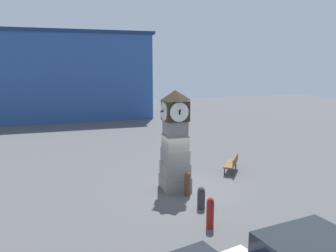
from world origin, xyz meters
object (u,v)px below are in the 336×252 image
bollard_near_tower (187,184)px  bollard_far_row (210,213)px  clock_tower (175,143)px  bench (232,163)px  bollard_mid_row (201,198)px

bollard_near_tower → bollard_far_row: bollard_far_row is taller
clock_tower → bench: clock_tower is taller
clock_tower → bollard_mid_row: bearing=-83.2°
bollard_mid_row → bollard_far_row: 1.61m
clock_tower → bollard_near_tower: (0.24, -0.95, -1.62)m
bollard_mid_row → bollard_far_row: size_ratio=0.80×
clock_tower → bollard_far_row: (-0.07, -3.92, -1.59)m
clock_tower → bench: bearing=18.9°
bollard_near_tower → bollard_far_row: bearing=-96.1°
bollard_mid_row → bench: (3.41, 3.62, 0.06)m
bollard_mid_row → clock_tower: bearing=96.8°
bollard_mid_row → bench: 4.97m
bollard_far_row → bench: 6.40m
bollard_near_tower → bench: (3.45, 2.21, -0.02)m
clock_tower → bollard_far_row: 4.23m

